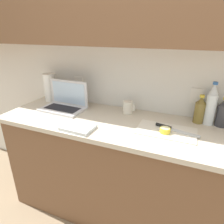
{
  "coord_description": "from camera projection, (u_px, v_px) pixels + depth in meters",
  "views": [
    {
      "loc": [
        0.16,
        -1.28,
        1.53
      ],
      "look_at": [
        -0.37,
        -0.01,
        0.96
      ],
      "focal_mm": 32.0,
      "sensor_mm": 36.0,
      "label": 1
    }
  ],
  "objects": [
    {
      "name": "ground_plane",
      "position": [
        152.0,
        220.0,
        1.73
      ],
      "size": [
        12.0,
        12.0,
        0.0
      ],
      "primitive_type": "plane",
      "color": "#847056",
      "rests_on": "ground"
    },
    {
      "name": "wall_back",
      "position": [
        177.0,
        25.0,
        1.33
      ],
      "size": [
        5.2,
        0.38,
        2.6
      ],
      "color": "white",
      "rests_on": "ground_plane"
    },
    {
      "name": "counter_unit",
      "position": [
        160.0,
        179.0,
        1.55
      ],
      "size": [
        2.53,
        0.62,
        0.88
      ],
      "color": "brown",
      "rests_on": "ground_plane"
    },
    {
      "name": "laptop",
      "position": [
        65.0,
        103.0,
        1.74
      ],
      "size": [
        0.39,
        0.24,
        0.24
      ],
      "rotation": [
        0.0,
        0.0,
        -0.04
      ],
      "color": "silver",
      "rests_on": "counter_unit"
    },
    {
      "name": "cutting_board",
      "position": [
        166.0,
        131.0,
        1.37
      ],
      "size": [
        0.4,
        0.23,
        0.01
      ],
      "primitive_type": "cube",
      "color": "silver",
      "rests_on": "counter_unit"
    },
    {
      "name": "knife",
      "position": [
        169.0,
        128.0,
        1.38
      ],
      "size": [
        0.3,
        0.09,
        0.02
      ],
      "rotation": [
        0.0,
        0.0,
        -0.21
      ],
      "color": "silver",
      "rests_on": "cutting_board"
    },
    {
      "name": "lemon_half_cut",
      "position": [
        165.0,
        130.0,
        1.33
      ],
      "size": [
        0.07,
        0.07,
        0.04
      ],
      "color": "yellow",
      "rests_on": "cutting_board"
    },
    {
      "name": "bottle_green_soda",
      "position": [
        223.0,
        113.0,
        1.41
      ],
      "size": [
        0.08,
        0.08,
        0.22
      ],
      "color": "#333338",
      "rests_on": "counter_unit"
    },
    {
      "name": "bottle_oil_tall",
      "position": [
        211.0,
        105.0,
        1.42
      ],
      "size": [
        0.07,
        0.07,
        0.32
      ],
      "color": "silver",
      "rests_on": "counter_unit"
    },
    {
      "name": "bottle_water_clear",
      "position": [
        200.0,
        110.0,
        1.47
      ],
      "size": [
        0.07,
        0.07,
        0.22
      ],
      "color": "olive",
      "rests_on": "counter_unit"
    },
    {
      "name": "measuring_cup",
      "position": [
        128.0,
        107.0,
        1.66
      ],
      "size": [
        0.11,
        0.09,
        0.1
      ],
      "color": "silver",
      "rests_on": "counter_unit"
    },
    {
      "name": "paper_towel_roll",
      "position": [
        50.0,
        87.0,
        1.93
      ],
      "size": [
        0.12,
        0.12,
        0.26
      ],
      "color": "white",
      "rests_on": "counter_unit"
    },
    {
      "name": "dish_towel",
      "position": [
        78.0,
        127.0,
        1.4
      ],
      "size": [
        0.23,
        0.17,
        0.02
      ],
      "primitive_type": "cube",
      "rotation": [
        0.0,
        0.0,
        -0.04
      ],
      "color": "white",
      "rests_on": "counter_unit"
    }
  ]
}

